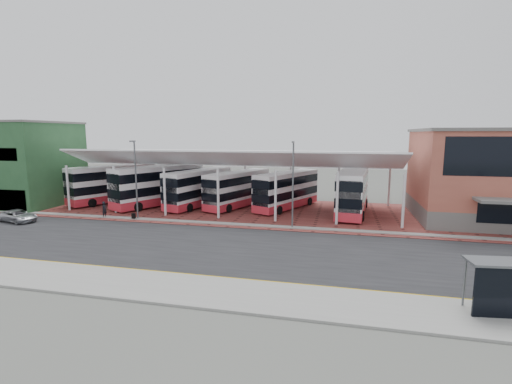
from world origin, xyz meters
TOP-DOWN VIEW (x-y plane):
  - ground at (0.00, 0.00)m, footprint 140.00×140.00m
  - road at (0.00, -1.00)m, footprint 120.00×14.00m
  - forecourt at (2.00, 13.00)m, footprint 72.00×16.00m
  - sidewalk at (0.00, -9.00)m, footprint 120.00×4.00m
  - north_kerb at (0.00, 6.20)m, footprint 120.00×0.80m
  - yellow_line_near at (0.00, -7.00)m, footprint 120.00×0.12m
  - yellow_line_far at (0.00, -6.70)m, footprint 120.00×0.12m
  - canopy at (-6.00, 13.94)m, footprint 37.00×11.63m
  - shop_green at (-30.00, 10.97)m, footprint 6.40×10.20m
  - lamp_west at (-14.00, 6.27)m, footprint 0.16×0.90m
  - lamp_east at (2.00, 6.27)m, footprint 0.16×0.90m
  - bus_0 at (-22.18, 14.40)m, footprint 7.28×11.33m
  - bus_1 at (-15.45, 13.53)m, footprint 7.63×11.69m
  - bus_2 at (-10.43, 14.22)m, footprint 5.17×10.90m
  - bus_3 at (-5.70, 14.83)m, footprint 5.86×10.43m
  - bus_4 at (0.16, 15.16)m, footprint 6.49×10.41m
  - bus_5 at (7.62, 14.23)m, footprint 3.82×11.67m
  - silver_car at (-25.16, 2.60)m, footprint 4.54×2.78m
  - pedestrian at (-17.66, 6.02)m, footprint 0.49×0.67m
  - suitcase at (-14.31, 6.00)m, footprint 0.36×0.25m
  - bus_shelter at (14.28, -8.42)m, footprint 3.38×1.85m

SIDE VIEW (x-z plane):
  - ground at x=0.00m, z-range 0.00..0.00m
  - road at x=0.00m, z-range 0.00..0.02m
  - yellow_line_near at x=0.00m, z-range 0.02..0.03m
  - yellow_line_far at x=0.00m, z-range 0.02..0.03m
  - forecourt at x=2.00m, z-range 0.00..0.06m
  - sidewalk at x=0.00m, z-range 0.00..0.14m
  - north_kerb at x=0.00m, z-range 0.00..0.14m
  - suitcase at x=-14.31m, z-range 0.06..0.67m
  - silver_car at x=-25.16m, z-range 0.02..1.20m
  - pedestrian at x=-17.66m, z-range 0.06..1.76m
  - bus_shelter at x=14.28m, z-range 0.46..3.05m
  - bus_3 at x=-5.70m, z-range 0.05..4.28m
  - bus_4 at x=0.16m, z-range 0.05..4.32m
  - bus_2 at x=-10.43m, z-range 0.05..4.43m
  - bus_0 at x=-22.18m, z-range 0.05..4.71m
  - bus_5 at x=7.62m, z-range 0.04..4.76m
  - bus_1 at x=-15.45m, z-range 0.04..4.87m
  - lamp_west at x=-14.00m, z-range 0.32..8.40m
  - lamp_east at x=2.00m, z-range 0.32..8.40m
  - shop_green at x=-30.00m, z-range 0.01..10.23m
  - canopy at x=-6.00m, z-range 2.26..9.33m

